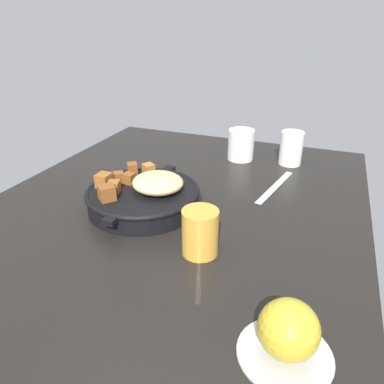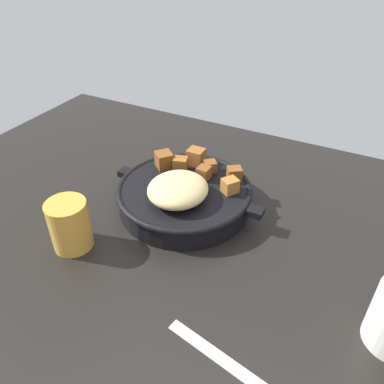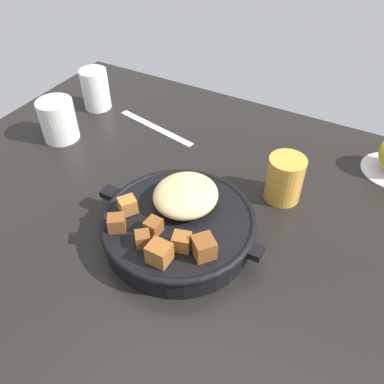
{
  "view_description": "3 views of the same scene",
  "coord_description": "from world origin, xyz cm",
  "views": [
    {
      "loc": [
        62.49,
        30.03,
        38.86
      ],
      "look_at": [
        -3.06,
        4.56,
        4.22
      ],
      "focal_mm": 34.02,
      "sensor_mm": 36.0,
      "label": 1
    },
    {
      "loc": [
        -27.16,
        43.89,
        44.17
      ],
      "look_at": [
        -3.52,
        -2.06,
        6.87
      ],
      "focal_mm": 35.55,
      "sensor_mm": 36.0,
      "label": 2
    },
    {
      "loc": [
        23.11,
        -43.18,
        49.83
      ],
      "look_at": [
        0.32,
        -1.98,
        7.09
      ],
      "focal_mm": 37.26,
      "sensor_mm": 36.0,
      "label": 3
    }
  ],
  "objects": [
    {
      "name": "ceramic_mug_white",
      "position": [
        -36.96,
        6.71,
        4.43
      ],
      "size": [
        7.52,
        7.52,
        8.86
      ],
      "primitive_type": "cylinder",
      "color": "silver",
      "rests_on": "ground_plane"
    },
    {
      "name": "ground_plane",
      "position": [
        0.0,
        0.0,
        -1.2
      ],
      "size": [
        110.09,
        82.73,
        2.4
      ],
      "primitive_type": "cube",
      "color": "black"
    },
    {
      "name": "juice_glass_amber",
      "position": [
        11.46,
        11.73,
        4.27
      ],
      "size": [
        6.53,
        6.53,
        8.54
      ],
      "primitive_type": "cylinder",
      "color": "gold",
      "rests_on": "ground_plane"
    },
    {
      "name": "butter_knife",
      "position": [
        -21.13,
        19.75,
        0.18
      ],
      "size": [
        21.19,
        5.78,
        0.36
      ],
      "primitive_type": "cube",
      "rotation": [
        0.0,
        0.0,
        -0.2
      ],
      "color": "silver",
      "rests_on": "ground_plane"
    },
    {
      "name": "white_creamer_pitcher",
      "position": [
        -38.35,
        20.85,
        4.72
      ],
      "size": [
        6.31,
        6.31,
        9.45
      ],
      "primitive_type": "cylinder",
      "color": "white",
      "rests_on": "ground_plane"
    },
    {
      "name": "cast_iron_skillet",
      "position": [
        -0.45,
        -5.57,
        3.13
      ],
      "size": [
        29.24,
        24.9,
        8.28
      ],
      "color": "black",
      "rests_on": "ground_plane"
    }
  ]
}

